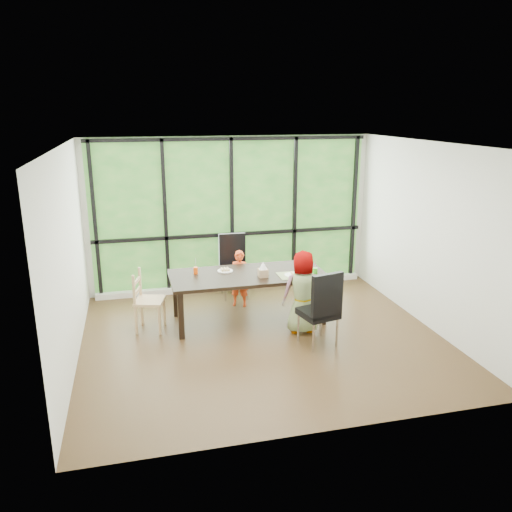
{
  "coord_description": "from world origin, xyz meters",
  "views": [
    {
      "loc": [
        -1.66,
        -6.4,
        3.14
      ],
      "look_at": [
        0.04,
        0.59,
        1.05
      ],
      "focal_mm": 35.7,
      "sensor_mm": 36.0,
      "label": 1
    }
  ],
  "objects_px": {
    "chair_end_beech": "(150,301)",
    "orange_cup": "(196,271)",
    "child_older": "(304,292)",
    "dining_table": "(248,297)",
    "plate_near": "(293,275)",
    "child_toddler": "(240,279)",
    "green_cup": "(315,272)",
    "plate_far": "(225,271)",
    "chair_interior_leather": "(318,308)",
    "chair_window_leather": "(234,267)",
    "tissue_box": "(263,273)"
  },
  "relations": [
    {
      "from": "child_older",
      "to": "green_cup",
      "type": "distance_m",
      "value": 0.43
    },
    {
      "from": "dining_table",
      "to": "chair_interior_leather",
      "type": "height_order",
      "value": "chair_interior_leather"
    },
    {
      "from": "dining_table",
      "to": "chair_end_beech",
      "type": "height_order",
      "value": "chair_end_beech"
    },
    {
      "from": "plate_near",
      "to": "chair_end_beech",
      "type": "bearing_deg",
      "value": 173.31
    },
    {
      "from": "child_toddler",
      "to": "plate_near",
      "type": "relative_size",
      "value": 3.78
    },
    {
      "from": "chair_end_beech",
      "to": "plate_near",
      "type": "bearing_deg",
      "value": -81.89
    },
    {
      "from": "plate_far",
      "to": "chair_end_beech",
      "type": "bearing_deg",
      "value": -170.25
    },
    {
      "from": "dining_table",
      "to": "chair_end_beech",
      "type": "bearing_deg",
      "value": 179.91
    },
    {
      "from": "chair_window_leather",
      "to": "chair_end_beech",
      "type": "bearing_deg",
      "value": -143.16
    },
    {
      "from": "plate_far",
      "to": "tissue_box",
      "type": "bearing_deg",
      "value": -37.7
    },
    {
      "from": "green_cup",
      "to": "child_toddler",
      "type": "bearing_deg",
      "value": 135.47
    },
    {
      "from": "child_toddler",
      "to": "green_cup",
      "type": "height_order",
      "value": "child_toddler"
    },
    {
      "from": "plate_near",
      "to": "tissue_box",
      "type": "height_order",
      "value": "tissue_box"
    },
    {
      "from": "chair_window_leather",
      "to": "plate_far",
      "type": "relative_size",
      "value": 4.57
    },
    {
      "from": "child_older",
      "to": "plate_near",
      "type": "height_order",
      "value": "child_older"
    },
    {
      "from": "chair_end_beech",
      "to": "child_toddler",
      "type": "relative_size",
      "value": 0.96
    },
    {
      "from": "chair_window_leather",
      "to": "plate_far",
      "type": "distance_m",
      "value": 0.93
    },
    {
      "from": "chair_window_leather",
      "to": "tissue_box",
      "type": "height_order",
      "value": "chair_window_leather"
    },
    {
      "from": "child_older",
      "to": "green_cup",
      "type": "relative_size",
      "value": 10.38
    },
    {
      "from": "chair_end_beech",
      "to": "orange_cup",
      "type": "bearing_deg",
      "value": -60.69
    },
    {
      "from": "dining_table",
      "to": "plate_near",
      "type": "bearing_deg",
      "value": -21.22
    },
    {
      "from": "chair_interior_leather",
      "to": "plate_near",
      "type": "relative_size",
      "value": 4.36
    },
    {
      "from": "plate_far",
      "to": "orange_cup",
      "type": "xyz_separation_m",
      "value": [
        -0.45,
        -0.02,
        0.04
      ]
    },
    {
      "from": "green_cup",
      "to": "orange_cup",
      "type": "bearing_deg",
      "value": 163.84
    },
    {
      "from": "plate_near",
      "to": "orange_cup",
      "type": "xyz_separation_m",
      "value": [
        -1.39,
        0.43,
        0.04
      ]
    },
    {
      "from": "plate_near",
      "to": "green_cup",
      "type": "distance_m",
      "value": 0.34
    },
    {
      "from": "dining_table",
      "to": "child_toddler",
      "type": "distance_m",
      "value": 0.63
    },
    {
      "from": "child_toddler",
      "to": "tissue_box",
      "type": "height_order",
      "value": "child_toddler"
    },
    {
      "from": "chair_interior_leather",
      "to": "child_toddler",
      "type": "distance_m",
      "value": 1.82
    },
    {
      "from": "chair_window_leather",
      "to": "chair_interior_leather",
      "type": "distance_m",
      "value": 2.22
    },
    {
      "from": "child_toddler",
      "to": "orange_cup",
      "type": "xyz_separation_m",
      "value": [
        -0.76,
        -0.44,
        0.33
      ]
    },
    {
      "from": "chair_window_leather",
      "to": "green_cup",
      "type": "bearing_deg",
      "value": -53.87
    },
    {
      "from": "child_older",
      "to": "plate_far",
      "type": "height_order",
      "value": "child_older"
    },
    {
      "from": "orange_cup",
      "to": "child_toddler",
      "type": "bearing_deg",
      "value": 29.98
    },
    {
      "from": "chair_window_leather",
      "to": "tissue_box",
      "type": "bearing_deg",
      "value": -80.16
    },
    {
      "from": "child_toddler",
      "to": "tissue_box",
      "type": "bearing_deg",
      "value": -54.58
    },
    {
      "from": "child_older",
      "to": "green_cup",
      "type": "height_order",
      "value": "child_older"
    },
    {
      "from": "chair_interior_leather",
      "to": "child_toddler",
      "type": "bearing_deg",
      "value": -79.19
    },
    {
      "from": "child_toddler",
      "to": "plate_near",
      "type": "height_order",
      "value": "child_toddler"
    },
    {
      "from": "dining_table",
      "to": "green_cup",
      "type": "relative_size",
      "value": 19.89
    },
    {
      "from": "chair_interior_leather",
      "to": "child_older",
      "type": "relative_size",
      "value": 0.89
    },
    {
      "from": "child_older",
      "to": "plate_far",
      "type": "relative_size",
      "value": 5.13
    },
    {
      "from": "chair_end_beech",
      "to": "orange_cup",
      "type": "relative_size",
      "value": 8.65
    },
    {
      "from": "plate_far",
      "to": "child_toddler",
      "type": "bearing_deg",
      "value": 53.68
    },
    {
      "from": "child_older",
      "to": "orange_cup",
      "type": "bearing_deg",
      "value": -19.74
    },
    {
      "from": "chair_end_beech",
      "to": "orange_cup",
      "type": "distance_m",
      "value": 0.81
    },
    {
      "from": "green_cup",
      "to": "tissue_box",
      "type": "bearing_deg",
      "value": 170.52
    },
    {
      "from": "chair_interior_leather",
      "to": "plate_far",
      "type": "distance_m",
      "value": 1.64
    },
    {
      "from": "dining_table",
      "to": "child_toddler",
      "type": "relative_size",
      "value": 2.48
    },
    {
      "from": "dining_table",
      "to": "chair_window_leather",
      "type": "relative_size",
      "value": 2.15
    }
  ]
}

